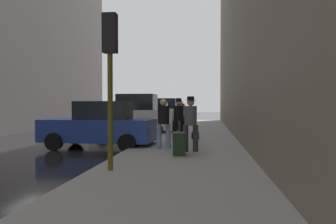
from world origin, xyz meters
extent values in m
plane|color=black|center=(0.00, 0.00, 0.00)|extent=(120.00, 120.00, 0.00)
cube|color=gray|center=(6.00, 0.00, 0.07)|extent=(4.00, 40.00, 0.15)
cube|color=navy|center=(2.60, -0.50, 0.69)|extent=(4.25, 1.96, 0.84)
cube|color=black|center=(2.80, -0.51, 1.44)|extent=(1.93, 1.62, 0.70)
cylinder|color=black|center=(1.26, 0.46, 0.32)|extent=(0.65, 0.24, 0.64)
cylinder|color=black|center=(1.21, -1.38, 0.32)|extent=(0.65, 0.24, 0.64)
cylinder|color=black|center=(3.99, 0.38, 0.32)|extent=(0.65, 0.24, 0.64)
cylinder|color=black|center=(3.94, -1.46, 0.32)|extent=(0.65, 0.24, 0.64)
cube|color=silver|center=(2.60, 5.47, 0.82)|extent=(4.64, 1.93, 1.10)
cube|color=black|center=(2.80, 5.47, 1.80)|extent=(2.10, 1.60, 0.90)
cylinder|color=black|center=(1.12, 6.42, 0.32)|extent=(0.64, 0.23, 0.64)
cylinder|color=black|center=(1.09, 4.58, 0.32)|extent=(0.64, 0.23, 0.64)
cylinder|color=black|center=(4.11, 6.36, 0.32)|extent=(0.64, 0.23, 0.64)
cylinder|color=black|center=(4.08, 4.52, 0.32)|extent=(0.64, 0.23, 0.64)
cube|color=#B7BABF|center=(2.60, 11.41, 0.69)|extent=(4.26, 1.98, 0.84)
cube|color=black|center=(2.80, 11.42, 1.44)|extent=(1.94, 1.63, 0.70)
cylinder|color=black|center=(1.20, 12.29, 0.32)|extent=(0.65, 0.24, 0.64)
cylinder|color=black|center=(1.27, 10.45, 0.32)|extent=(0.65, 0.24, 0.64)
cylinder|color=black|center=(3.93, 12.38, 0.32)|extent=(0.65, 0.24, 0.64)
cylinder|color=black|center=(4.00, 10.54, 0.32)|extent=(0.65, 0.24, 0.64)
cube|color=brown|center=(2.60, 17.99, 0.82)|extent=(4.63, 1.93, 1.10)
cube|color=black|center=(2.80, 17.99, 1.80)|extent=(2.10, 1.60, 0.90)
cylinder|color=black|center=(1.12, 18.94, 0.32)|extent=(0.64, 0.23, 0.64)
cylinder|color=black|center=(1.09, 17.10, 0.32)|extent=(0.64, 0.23, 0.64)
cylinder|color=black|center=(4.11, 18.89, 0.32)|extent=(0.64, 0.23, 0.64)
cylinder|color=black|center=(4.08, 17.05, 0.32)|extent=(0.64, 0.23, 0.64)
cube|color=black|center=(2.60, 24.45, 0.82)|extent=(4.65, 1.96, 1.10)
cube|color=black|center=(2.80, 24.46, 1.80)|extent=(2.11, 1.62, 0.90)
cylinder|color=black|center=(1.08, 25.33, 0.32)|extent=(0.65, 0.24, 0.64)
cylinder|color=black|center=(1.13, 23.49, 0.32)|extent=(0.65, 0.24, 0.64)
cylinder|color=black|center=(4.07, 25.41, 0.32)|extent=(0.65, 0.24, 0.64)
cylinder|color=black|center=(4.12, 23.57, 0.32)|extent=(0.65, 0.24, 0.64)
cube|color=#193828|center=(2.60, 31.05, 0.69)|extent=(4.23, 1.90, 0.84)
cube|color=black|center=(2.80, 31.04, 1.44)|extent=(1.91, 1.59, 0.70)
cylinder|color=black|center=(1.25, 31.99, 0.32)|extent=(0.64, 0.23, 0.64)
cylinder|color=black|center=(1.22, 30.15, 0.32)|extent=(0.64, 0.23, 0.64)
cylinder|color=black|center=(3.98, 31.95, 0.32)|extent=(0.64, 0.23, 0.64)
cylinder|color=black|center=(3.95, 30.11, 0.32)|extent=(0.64, 0.23, 0.64)
cylinder|color=red|center=(4.45, 7.07, 0.43)|extent=(0.22, 0.22, 0.55)
sphere|color=red|center=(4.45, 7.07, 0.76)|extent=(0.20, 0.20, 0.20)
cylinder|color=red|center=(4.29, 7.07, 0.45)|extent=(0.10, 0.09, 0.09)
cylinder|color=red|center=(4.61, 7.07, 0.45)|extent=(0.10, 0.09, 0.09)
cylinder|color=#514C0F|center=(4.50, -5.30, 1.95)|extent=(0.12, 0.12, 3.60)
cube|color=black|center=(4.50, -5.30, 3.30)|extent=(0.32, 0.24, 0.90)
sphere|color=red|center=(4.50, -5.17, 3.58)|extent=(0.14, 0.14, 0.14)
sphere|color=yellow|center=(4.50, -5.17, 3.30)|extent=(0.14, 0.14, 0.14)
sphere|color=green|center=(4.50, -5.17, 3.02)|extent=(0.14, 0.14, 0.14)
cylinder|color=#333338|center=(6.03, -2.07, 0.57)|extent=(0.19, 0.19, 0.85)
cylinder|color=#333338|center=(6.35, -2.05, 0.57)|extent=(0.19, 0.19, 0.85)
cylinder|color=#4C5156|center=(6.19, -2.06, 1.31)|extent=(0.43, 0.43, 0.62)
sphere|color=tan|center=(6.19, -2.06, 1.74)|extent=(0.24, 0.24, 0.24)
cylinder|color=black|center=(6.19, -2.06, 1.81)|extent=(0.34, 0.34, 0.02)
cylinder|color=black|center=(6.19, -2.06, 1.87)|extent=(0.23, 0.23, 0.11)
cylinder|color=#728CB2|center=(5.38, -1.40, 0.57)|extent=(0.22, 0.22, 0.85)
cylinder|color=#728CB2|center=(5.07, -1.47, 0.57)|extent=(0.22, 0.22, 0.85)
cylinder|color=black|center=(5.23, -1.43, 1.31)|extent=(0.48, 0.48, 0.62)
sphere|color=beige|center=(5.23, -1.43, 1.74)|extent=(0.24, 0.24, 0.24)
cylinder|color=black|center=(5.06, 6.32, 0.57)|extent=(0.21, 0.21, 0.85)
cylinder|color=black|center=(5.37, 6.37, 0.57)|extent=(0.21, 0.21, 0.85)
cylinder|color=tan|center=(5.22, 6.34, 1.31)|extent=(0.46, 0.46, 0.62)
sphere|color=tan|center=(5.22, 6.34, 1.74)|extent=(0.24, 0.24, 0.24)
cylinder|color=black|center=(5.40, 0.71, 0.57)|extent=(0.21, 0.21, 0.85)
cylinder|color=black|center=(5.71, 0.77, 0.57)|extent=(0.21, 0.21, 0.85)
cylinder|color=black|center=(5.55, 0.74, 1.31)|extent=(0.47, 0.47, 0.62)
sphere|color=tan|center=(5.55, 0.74, 1.74)|extent=(0.24, 0.24, 0.24)
cylinder|color=black|center=(5.55, 0.74, 1.81)|extent=(0.34, 0.34, 0.02)
cylinder|color=black|center=(5.55, 0.74, 1.87)|extent=(0.23, 0.23, 0.11)
cube|color=black|center=(5.88, -2.86, 0.49)|extent=(0.41, 0.59, 0.68)
cylinder|color=#333333|center=(5.88, -2.86, 1.01)|extent=(0.02, 0.02, 0.36)
cube|color=black|center=(6.20, 1.99, 0.29)|extent=(0.32, 0.44, 0.28)
camera|label=1|loc=(6.72, -12.62, 1.66)|focal=35.00mm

